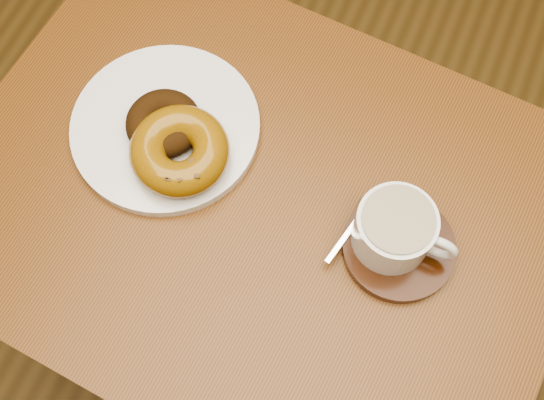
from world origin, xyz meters
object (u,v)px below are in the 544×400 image
at_px(saucer, 398,247).
at_px(cafe_table, 259,232).
at_px(coffee_cup, 396,229).
at_px(donut_plate, 166,127).

bearing_deg(saucer, cafe_table, -177.67).
xyz_separation_m(cafe_table, coffee_cup, (0.17, 0.01, 0.16)).
height_order(cafe_table, coffee_cup, coffee_cup).
height_order(donut_plate, coffee_cup, coffee_cup).
xyz_separation_m(saucer, coffee_cup, (-0.01, 0.00, 0.04)).
bearing_deg(donut_plate, saucer, -6.45).
bearing_deg(coffee_cup, donut_plate, 176.17).
xyz_separation_m(donut_plate, saucer, (0.33, -0.04, -0.00)).
distance_m(donut_plate, saucer, 0.34).
bearing_deg(cafe_table, saucer, 6.94).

